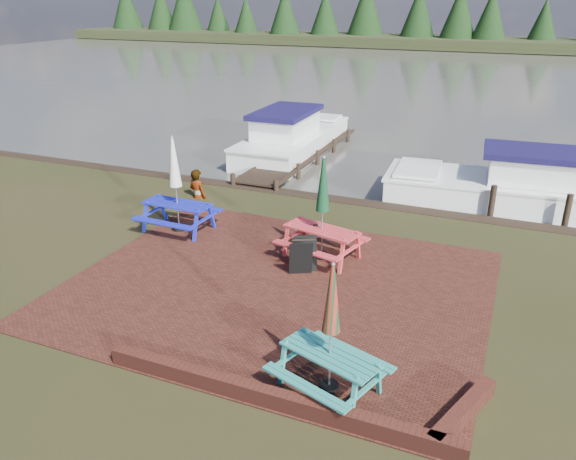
{
  "coord_description": "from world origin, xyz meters",
  "views": [
    {
      "loc": [
        4.48,
        -9.02,
        5.99
      ],
      "look_at": [
        -0.12,
        1.91,
        1.0
      ],
      "focal_mm": 35.0,
      "sensor_mm": 36.0,
      "label": 1
    }
  ],
  "objects_px": {
    "picnic_table_red": "(322,224)",
    "chalkboard": "(303,256)",
    "boat_near": "(515,188)",
    "boat_jetty": "(292,139)",
    "picnic_table_blue": "(177,199)",
    "jetty": "(301,154)",
    "person": "(196,170)",
    "picnic_table_teal": "(330,348)"
  },
  "relations": [
    {
      "from": "jetty",
      "to": "boat_jetty",
      "type": "bearing_deg",
      "value": 130.49
    },
    {
      "from": "picnic_table_blue",
      "to": "jetty",
      "type": "xyz_separation_m",
      "value": [
        0.3,
        8.35,
        -0.8
      ]
    },
    {
      "from": "chalkboard",
      "to": "boat_jetty",
      "type": "height_order",
      "value": "boat_jetty"
    },
    {
      "from": "picnic_table_red",
      "to": "picnic_table_blue",
      "type": "height_order",
      "value": "picnic_table_blue"
    },
    {
      "from": "picnic_table_red",
      "to": "boat_near",
      "type": "bearing_deg",
      "value": 69.45
    },
    {
      "from": "chalkboard",
      "to": "boat_near",
      "type": "relative_size",
      "value": 0.11
    },
    {
      "from": "boat_jetty",
      "to": "boat_near",
      "type": "bearing_deg",
      "value": -20.67
    },
    {
      "from": "chalkboard",
      "to": "boat_jetty",
      "type": "relative_size",
      "value": 0.11
    },
    {
      "from": "picnic_table_teal",
      "to": "person",
      "type": "xyz_separation_m",
      "value": [
        -6.94,
        7.32,
        0.11
      ]
    },
    {
      "from": "picnic_table_blue",
      "to": "chalkboard",
      "type": "distance_m",
      "value": 4.25
    },
    {
      "from": "picnic_table_teal",
      "to": "picnic_table_red",
      "type": "height_order",
      "value": "picnic_table_red"
    },
    {
      "from": "picnic_table_red",
      "to": "chalkboard",
      "type": "xyz_separation_m",
      "value": [
        -0.11,
        -0.95,
        -0.45
      ]
    },
    {
      "from": "chalkboard",
      "to": "jetty",
      "type": "bearing_deg",
      "value": 83.78
    },
    {
      "from": "picnic_table_blue",
      "to": "picnic_table_red",
      "type": "bearing_deg",
      "value": 0.11
    },
    {
      "from": "picnic_table_blue",
      "to": "chalkboard",
      "type": "xyz_separation_m",
      "value": [
        4.09,
        -1.08,
        -0.47
      ]
    },
    {
      "from": "chalkboard",
      "to": "person",
      "type": "bearing_deg",
      "value": 116.2
    },
    {
      "from": "picnic_table_red",
      "to": "picnic_table_blue",
      "type": "xyz_separation_m",
      "value": [
        -4.2,
        0.13,
        0.02
      ]
    },
    {
      "from": "chalkboard",
      "to": "jetty",
      "type": "xyz_separation_m",
      "value": [
        -3.79,
        9.43,
        -0.33
      ]
    },
    {
      "from": "boat_near",
      "to": "chalkboard",
      "type": "bearing_deg",
      "value": 145.21
    },
    {
      "from": "picnic_table_red",
      "to": "boat_jetty",
      "type": "xyz_separation_m",
      "value": [
        -4.65,
        9.36,
        -0.44
      ]
    },
    {
      "from": "picnic_table_red",
      "to": "boat_near",
      "type": "distance_m",
      "value": 7.5
    },
    {
      "from": "picnic_table_red",
      "to": "jetty",
      "type": "bearing_deg",
      "value": 127.96
    },
    {
      "from": "picnic_table_red",
      "to": "person",
      "type": "height_order",
      "value": "picnic_table_red"
    },
    {
      "from": "chalkboard",
      "to": "boat_jetty",
      "type": "distance_m",
      "value": 11.26
    },
    {
      "from": "picnic_table_red",
      "to": "picnic_table_teal",
      "type": "bearing_deg",
      "value": -55.58
    },
    {
      "from": "picnic_table_teal",
      "to": "boat_jetty",
      "type": "bearing_deg",
      "value": 133.49
    },
    {
      "from": "picnic_table_red",
      "to": "jetty",
      "type": "xyz_separation_m",
      "value": [
        -3.9,
        8.48,
        -0.78
      ]
    },
    {
      "from": "picnic_table_red",
      "to": "picnic_table_blue",
      "type": "bearing_deg",
      "value": -168.54
    },
    {
      "from": "picnic_table_teal",
      "to": "boat_jetty",
      "type": "xyz_separation_m",
      "value": [
        -6.45,
        14.01,
        -0.35
      ]
    },
    {
      "from": "picnic_table_blue",
      "to": "boat_jetty",
      "type": "height_order",
      "value": "picnic_table_blue"
    },
    {
      "from": "jetty",
      "to": "boat_jetty",
      "type": "relative_size",
      "value": 1.21
    },
    {
      "from": "chalkboard",
      "to": "boat_near",
      "type": "bearing_deg",
      "value": 31.07
    },
    {
      "from": "picnic_table_blue",
      "to": "person",
      "type": "xyz_separation_m",
      "value": [
        -0.95,
        2.53,
        -0.0
      ]
    },
    {
      "from": "picnic_table_teal",
      "to": "chalkboard",
      "type": "height_order",
      "value": "picnic_table_teal"
    },
    {
      "from": "picnic_table_red",
      "to": "jetty",
      "type": "height_order",
      "value": "picnic_table_red"
    },
    {
      "from": "picnic_table_blue",
      "to": "jetty",
      "type": "bearing_deg",
      "value": 89.87
    },
    {
      "from": "jetty",
      "to": "boat_jetty",
      "type": "height_order",
      "value": "boat_jetty"
    },
    {
      "from": "jetty",
      "to": "person",
      "type": "distance_m",
      "value": 6.0
    },
    {
      "from": "picnic_table_teal",
      "to": "jetty",
      "type": "relative_size",
      "value": 0.25
    },
    {
      "from": "boat_near",
      "to": "picnic_table_teal",
      "type": "bearing_deg",
      "value": 163.77
    },
    {
      "from": "picnic_table_teal",
      "to": "boat_near",
      "type": "relative_size",
      "value": 0.3
    },
    {
      "from": "chalkboard",
      "to": "jetty",
      "type": "distance_m",
      "value": 10.17
    }
  ]
}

